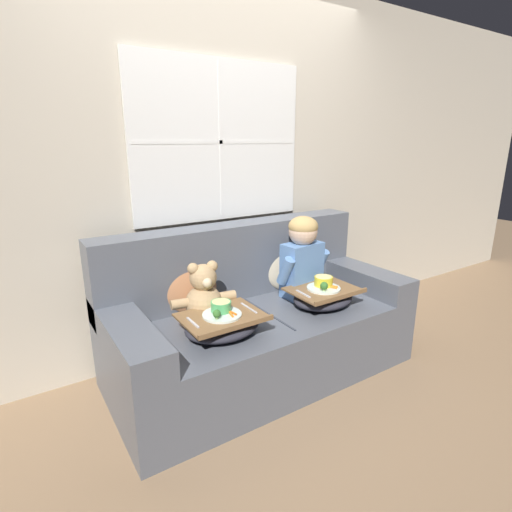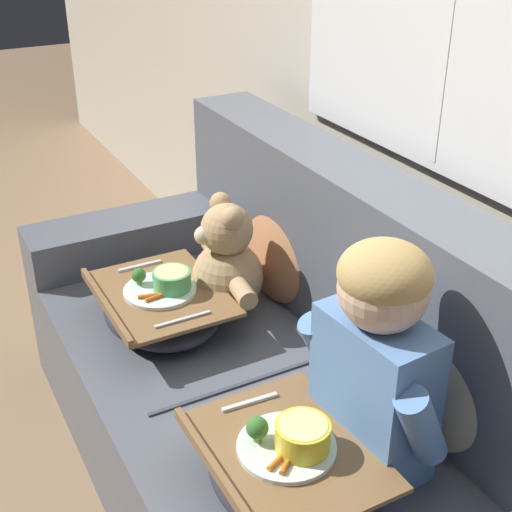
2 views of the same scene
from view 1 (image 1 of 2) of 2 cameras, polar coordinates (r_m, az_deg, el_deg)
The scene contains 9 objects.
ground_plane at distance 2.84m, azimuth 0.91°, elevation -16.08°, with size 14.00×14.00×0.00m, color #8E7051.
wall_back_with_window at distance 2.89m, azimuth -5.43°, elevation 12.03°, with size 8.00×0.08×2.60m.
couch at distance 2.72m, azimuth 0.09°, elevation -9.35°, with size 1.97×0.91×0.97m.
throw_pillow_behind_child at distance 2.97m, azimuth 4.19°, elevation -1.11°, with size 0.39×0.19×0.40m.
throw_pillow_behind_teddy at distance 2.60m, azimuth -9.35°, elevation -3.83°, with size 0.39×0.19×0.40m.
child_figure at distance 2.79m, azimuth 6.66°, elevation 0.44°, with size 0.41×0.21×0.57m.
teddy_bear at distance 2.44m, azimuth -7.43°, elevation -5.74°, with size 0.41×0.29×0.38m.
lap_tray_child at distance 2.71m, azimuth 9.58°, elevation -5.67°, with size 0.45×0.35×0.20m.
lap_tray_teddy at distance 2.30m, azimuth -4.84°, elevation -9.66°, with size 0.46×0.36×0.19m.
Camera 1 is at (-1.35, -1.99, 1.52)m, focal length 28.00 mm.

